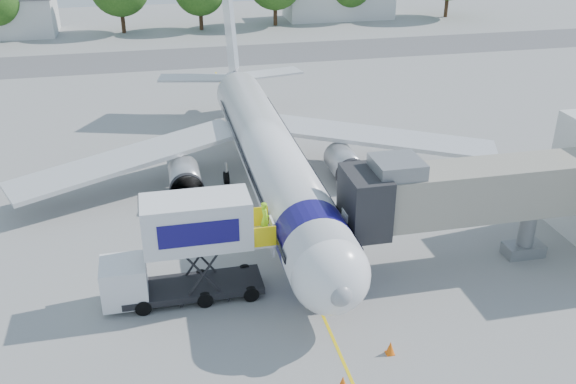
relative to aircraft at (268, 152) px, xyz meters
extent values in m
plane|color=gray|center=(0.00, -4.12, -2.95)|extent=(160.00, 160.00, 0.00)
cube|color=yellow|center=(0.00, -4.12, -2.94)|extent=(0.15, 70.00, 0.01)
cube|color=#59595B|center=(0.00, 37.88, -2.94)|extent=(120.00, 10.00, 0.01)
cylinder|color=white|center=(0.00, -1.12, 0.05)|extent=(3.70, 28.00, 3.70)
sphere|color=white|center=(0.00, -15.12, 0.05)|extent=(3.70, 3.70, 3.70)
sphere|color=gray|center=(0.00, -16.67, 0.05)|extent=(1.10, 1.10, 1.10)
cone|color=white|center=(0.00, 15.88, 0.05)|extent=(3.70, 6.00, 3.70)
cube|color=white|center=(0.00, 16.88, 4.25)|extent=(0.35, 7.26, 8.29)
cube|color=silver|center=(9.00, 2.38, -0.65)|extent=(16.17, 9.32, 1.42)
cube|color=silver|center=(-9.00, 2.38, -0.65)|extent=(16.17, 9.32, 1.42)
cylinder|color=#999BA0|center=(5.50, 0.38, -1.65)|extent=(2.10, 3.60, 2.10)
cylinder|color=#999BA0|center=(-5.50, 0.38, -1.65)|extent=(2.10, 3.60, 2.10)
cube|color=black|center=(0.00, -15.42, 0.50)|extent=(2.60, 1.39, 0.81)
cylinder|color=#120D5C|center=(0.00, -12.12, 0.05)|extent=(3.73, 2.00, 3.73)
cylinder|color=silver|center=(0.00, -13.62, -2.20)|extent=(0.16, 0.16, 1.50)
cylinder|color=black|center=(0.00, -13.62, -2.63)|extent=(0.25, 0.64, 0.64)
cylinder|color=black|center=(2.60, 1.88, -2.50)|extent=(0.35, 0.90, 0.90)
cylinder|color=black|center=(-2.60, 1.88, -2.50)|extent=(0.35, 0.90, 0.90)
cube|color=gray|center=(9.00, -11.12, 1.45)|extent=(13.60, 2.60, 2.80)
cube|color=black|center=(2.90, -11.12, 1.45)|extent=(2.00, 3.20, 3.20)
cube|color=slate|center=(4.50, -11.12, 3.25)|extent=(2.40, 2.40, 0.80)
cylinder|color=slate|center=(12.50, -11.12, -1.45)|extent=(0.90, 0.90, 3.00)
cube|color=slate|center=(12.50, -11.12, -2.60)|extent=(2.20, 1.20, 0.70)
cylinder|color=black|center=(11.60, -11.12, -2.60)|extent=(0.30, 0.70, 0.70)
cylinder|color=black|center=(13.40, -11.12, -2.60)|extent=(0.30, 0.70, 0.70)
cube|color=black|center=(-6.00, -11.12, -2.40)|extent=(7.00, 2.30, 0.35)
cube|color=silver|center=(-9.30, -11.12, -1.60)|extent=(2.20, 2.20, 2.10)
cube|color=black|center=(-9.30, -11.12, -1.15)|extent=(1.90, 2.10, 0.70)
cube|color=silver|center=(-5.60, -11.12, 1.30)|extent=(5.20, 2.40, 2.50)
cube|color=#120D5C|center=(-5.60, -12.34, 1.30)|extent=(3.80, 0.04, 1.20)
cube|color=silver|center=(-2.45, -11.12, 0.10)|extent=(1.10, 2.20, 0.10)
cube|color=yellow|center=(-2.45, -12.17, 0.65)|extent=(1.10, 0.06, 1.10)
cube|color=yellow|center=(-2.45, -10.07, 0.65)|extent=(1.10, 0.06, 1.10)
cylinder|color=black|center=(-3.20, -12.17, -2.55)|extent=(0.80, 0.25, 0.80)
cylinder|color=black|center=(-3.20, -10.07, -2.55)|extent=(0.80, 0.25, 0.80)
cylinder|color=black|center=(-8.50, -12.17, -2.55)|extent=(0.80, 0.25, 0.80)
cylinder|color=black|center=(-8.50, -10.07, -2.55)|extent=(0.80, 0.25, 0.80)
imported|color=#91DF17|center=(-2.24, -11.12, 1.07)|extent=(0.52, 0.72, 1.84)
cone|color=#FF650D|center=(2.20, -17.46, -2.62)|extent=(0.41, 0.41, 0.65)
cube|color=#FF650D|center=(2.20, -17.46, -2.93)|extent=(0.37, 0.37, 0.04)
cone|color=#FF650D|center=(-0.50, -19.09, -2.63)|extent=(0.40, 0.40, 0.63)
cube|color=silver|center=(22.00, 57.88, -0.45)|extent=(16.00, 7.00, 5.00)
cylinder|color=#382314|center=(-10.03, 53.80, -1.13)|extent=(0.56, 0.56, 3.63)
cylinder|color=#382314|center=(0.66, 53.56, -1.36)|extent=(0.56, 0.56, 3.18)
cylinder|color=#382314|center=(11.46, 54.28, -1.16)|extent=(0.56, 0.56, 3.58)
cylinder|color=#382314|center=(23.01, 55.65, -1.46)|extent=(0.56, 0.56, 2.97)
cylinder|color=#382314|center=(38.43, 54.89, -0.88)|extent=(0.56, 0.56, 4.13)
camera|label=1|loc=(-7.13, -38.55, 16.12)|focal=40.00mm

